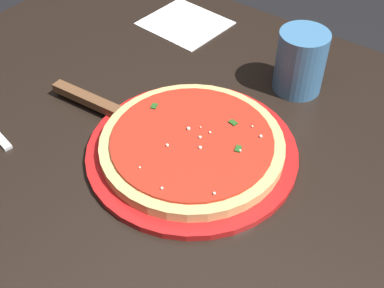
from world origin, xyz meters
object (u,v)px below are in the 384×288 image
at_px(pizza_server, 108,109).
at_px(napkin_loose_left, 185,23).
at_px(cup_tall_drink, 300,62).
at_px(pizza, 192,144).
at_px(serving_plate, 192,152).

height_order(pizza_server, napkin_loose_left, pizza_server).
relative_size(pizza_server, cup_tall_drink, 2.16).
height_order(pizza, napkin_loose_left, pizza).
relative_size(pizza, cup_tall_drink, 2.52).
bearing_deg(serving_plate, cup_tall_drink, 78.49).
relative_size(pizza, pizza_server, 1.17).
distance_m(pizza, pizza_server, 0.15).
bearing_deg(napkin_loose_left, cup_tall_drink, -10.97).
relative_size(serving_plate, pizza, 1.15).
distance_m(pizza_server, napkin_loose_left, 0.30).
bearing_deg(cup_tall_drink, pizza, -101.51).
height_order(cup_tall_drink, napkin_loose_left, cup_tall_drink).
height_order(serving_plate, pizza_server, pizza_server).
distance_m(cup_tall_drink, napkin_loose_left, 0.28).
bearing_deg(pizza_server, serving_plate, 4.02).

